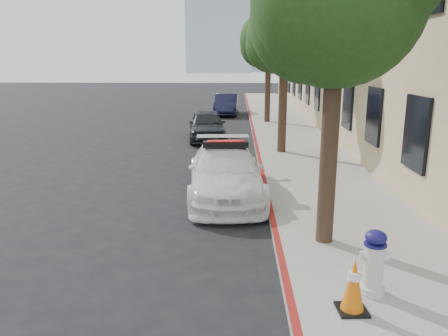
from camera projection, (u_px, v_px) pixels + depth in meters
ground at (179, 210)px, 9.96m from camera, size 120.00×120.00×0.00m
sidewalk at (288, 135)px, 19.54m from camera, size 3.20×50.00×0.15m
curb_strip at (254, 135)px, 19.59m from camera, size 0.12×50.00×0.15m
building at (387, 28)px, 23.05m from camera, size 8.00×36.00×10.00m
tree_mid at (286, 35)px, 14.69m from camera, size 2.77×2.64×5.43m
tree_far at (269, 39)px, 22.40m from camera, size 3.10×3.00×5.81m
police_car at (226, 172)px, 10.78m from camera, size 2.09×4.51×1.43m
parked_car_mid at (207, 125)px, 18.68m from camera, size 1.86×3.87×1.28m
parked_car_far at (226, 104)px, 27.44m from camera, size 1.49×4.02×1.31m
fire_hydrant at (374, 263)px, 6.00m from camera, size 0.40×0.36×0.94m
traffic_cone at (354, 286)px, 5.58m from camera, size 0.40×0.40×0.73m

